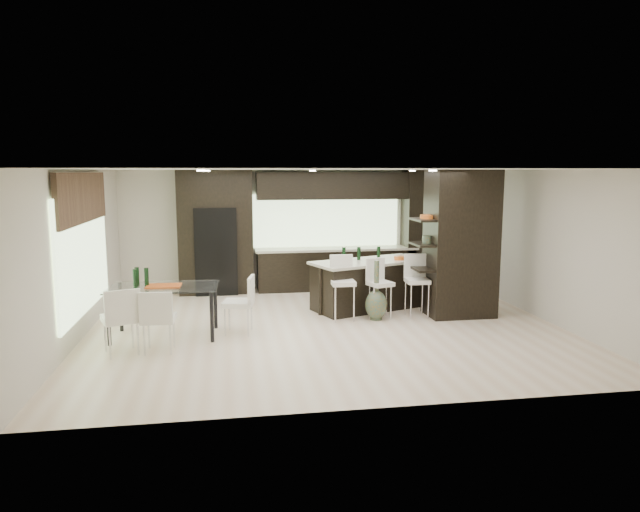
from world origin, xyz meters
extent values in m
plane|color=beige|center=(0.00, 0.00, 0.00)|extent=(8.00, 8.00, 0.00)
cube|color=beige|center=(0.00, 3.50, 1.35)|extent=(8.00, 0.02, 2.70)
cube|color=beige|center=(-4.00, 0.00, 1.35)|extent=(0.02, 7.00, 2.70)
cube|color=beige|center=(4.00, 0.00, 1.35)|extent=(0.02, 7.00, 2.70)
cube|color=white|center=(0.00, 0.00, 2.70)|extent=(8.00, 7.00, 0.02)
cube|color=#B2D199|center=(-3.96, 0.20, 1.35)|extent=(0.04, 3.20, 1.90)
cube|color=#B2D199|center=(0.60, 3.46, 1.55)|extent=(3.40, 0.04, 1.20)
cube|color=brown|center=(-3.93, 0.20, 2.25)|extent=(0.08, 3.00, 0.80)
cube|color=white|center=(0.00, 0.25, 2.68)|extent=(4.00, 3.00, 0.02)
cube|color=black|center=(0.50, 3.17, 1.35)|extent=(6.80, 0.68, 2.70)
cube|color=black|center=(-1.90, 3.12, 0.95)|extent=(0.90, 0.68, 1.90)
cube|color=black|center=(2.60, 0.40, 1.35)|extent=(1.20, 0.80, 2.70)
cube|color=black|center=(1.08, 1.20, 0.47)|extent=(2.47, 1.71, 0.95)
cube|color=white|center=(0.39, 0.40, 0.47)|extent=(0.43, 0.43, 0.94)
cube|color=white|center=(1.08, 0.41, 0.44)|extent=(0.49, 0.49, 0.88)
cube|color=white|center=(1.78, 0.40, 0.47)|extent=(0.44, 0.44, 0.93)
cube|color=black|center=(1.36, 2.01, 0.23)|extent=(1.23, 0.60, 0.46)
cube|color=white|center=(-2.68, -0.17, 0.42)|extent=(1.78, 1.06, 0.83)
cube|color=white|center=(-2.68, -0.97, 0.44)|extent=(0.50, 0.50, 0.88)
cube|color=white|center=(-3.22, -0.98, 0.46)|extent=(0.64, 0.64, 0.92)
cube|color=white|center=(-1.50, -0.17, 0.44)|extent=(0.56, 0.56, 0.89)
camera|label=1|loc=(-1.64, -9.47, 2.67)|focal=32.00mm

